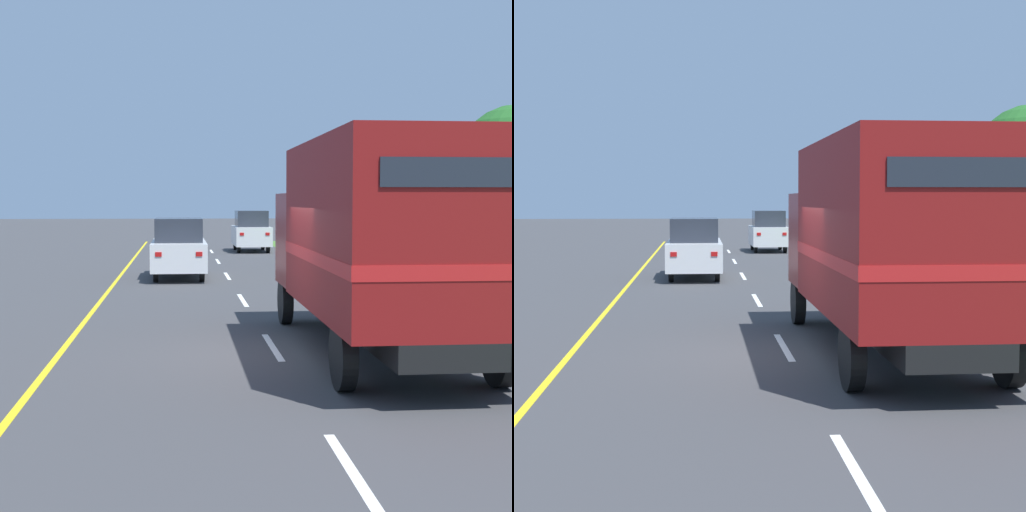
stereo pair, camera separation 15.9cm
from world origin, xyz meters
TOP-DOWN VIEW (x-y plane):
  - ground_plane at (0.00, 0.00)m, footprint 200.00×200.00m
  - edge_line_yellow at (-3.70, 9.43)m, footprint 0.12×55.11m
  - centre_dash_nearest at (0.00, -5.95)m, footprint 0.12×2.60m
  - centre_dash_near at (0.00, 0.65)m, footprint 0.12×2.60m
  - centre_dash_mid_a at (0.00, 7.25)m, footprint 0.12×2.60m
  - centre_dash_mid_b at (0.00, 13.85)m, footprint 0.12×2.60m
  - centre_dash_far at (0.00, 20.45)m, footprint 0.12×2.60m
  - centre_dash_farthest at (0.00, 27.05)m, footprint 0.12×2.60m
  - horse_trailer_truck at (1.70, -0.28)m, footprint 2.61×7.95m
  - lead_car_white at (-1.67, 13.41)m, footprint 1.80×4.41m
  - lead_car_white_ahead at (2.03, 26.94)m, footprint 1.80×4.03m
  - highway_sign at (5.63, 7.84)m, footprint 1.91×0.09m
  - roadside_tree_mid at (11.81, 18.47)m, footprint 4.60×4.60m

SIDE VIEW (x-z plane):
  - ground_plane at x=0.00m, z-range 0.00..0.00m
  - edge_line_yellow at x=-3.70m, z-range 0.00..0.01m
  - centre_dash_nearest at x=0.00m, z-range 0.00..0.01m
  - centre_dash_near at x=0.00m, z-range 0.00..0.01m
  - centre_dash_mid_a at x=0.00m, z-range 0.00..0.01m
  - centre_dash_mid_b at x=0.00m, z-range 0.00..0.01m
  - centre_dash_far at x=0.00m, z-range 0.00..0.01m
  - centre_dash_farthest at x=0.00m, z-range 0.00..0.01m
  - lead_car_white at x=-1.67m, z-range 0.00..2.02m
  - lead_car_white_ahead at x=2.03m, z-range -0.01..2.09m
  - highway_sign at x=5.63m, z-range 0.25..2.92m
  - horse_trailer_truck at x=1.70m, z-range 0.21..3.77m
  - roadside_tree_mid at x=11.81m, z-range 0.76..6.88m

